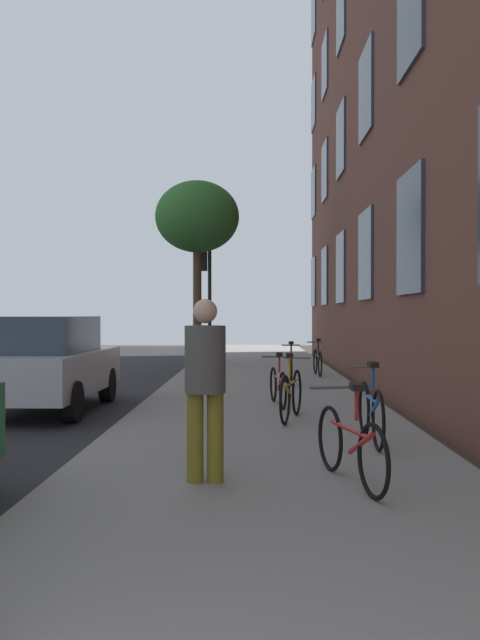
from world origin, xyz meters
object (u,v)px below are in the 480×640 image
at_px(bicycle_1, 371,411).
at_px(bicycle_5, 318,361).
at_px(car_1, 43,363).
at_px(bicycle_0, 350,444).
at_px(bicycle_4, 291,367).
at_px(tree_near, 197,218).
at_px(pedestrian_0, 205,378).
at_px(bicycle_3, 278,385).
at_px(bicycle_2, 291,393).
at_px(traffic_light, 207,282).

relative_size(bicycle_1, bicycle_5, 1.04).
bearing_deg(car_1, bicycle_1, -34.22).
relative_size(bicycle_0, bicycle_4, 1.03).
relative_size(tree_near, bicycle_0, 3.35).
relative_size(bicycle_5, pedestrian_0, 0.95).
bearing_deg(bicycle_1, bicycle_5, 88.48).
xyz_separation_m(bicycle_3, pedestrian_0, (-0.88, -5.29, 0.61)).
relative_size(bicycle_0, car_1, 0.42).
relative_size(bicycle_2, car_1, 0.41).
height_order(bicycle_3, pedestrian_0, pedestrian_0).
height_order(bicycle_3, bicycle_4, bicycle_4).
xyz_separation_m(traffic_light, bicycle_5, (3.15, -5.32, -2.25)).
bearing_deg(tree_near, car_1, -101.61).
bearing_deg(bicycle_1, traffic_light, 101.43).
height_order(pedestrian_0, car_1, pedestrian_0).
xyz_separation_m(bicycle_0, bicycle_3, (-0.45, 5.35, -0.01)).
height_order(bicycle_0, bicycle_4, bicycle_4).
distance_m(bicycle_0, car_1, 6.98).
relative_size(tree_near, pedestrian_0, 3.32).
xyz_separation_m(bicycle_0, bicycle_2, (-0.32, 3.79, 0.02)).
height_order(bicycle_0, car_1, car_1).
height_order(bicycle_2, pedestrian_0, pedestrian_0).
height_order(bicycle_5, pedestrian_0, pedestrian_0).
distance_m(bicycle_3, bicycle_5, 5.82).
bearing_deg(car_1, pedestrian_0, -59.54).
distance_m(bicycle_4, bicycle_5, 2.24).
bearing_deg(bicycle_2, bicycle_4, 86.66).
height_order(bicycle_0, bicycle_3, bicycle_0).
bearing_deg(bicycle_3, bicycle_2, -85.22).
relative_size(bicycle_1, bicycle_3, 1.02).
height_order(bicycle_5, car_1, car_1).
xyz_separation_m(bicycle_1, bicycle_2, (-0.85, 1.81, 0.00)).
relative_size(bicycle_0, bicycle_3, 1.03).
relative_size(bicycle_0, pedestrian_0, 0.99).
distance_m(bicycle_5, car_1, 7.71).
bearing_deg(traffic_light, pedestrian_0, -86.32).
relative_size(bicycle_4, car_1, 0.41).
bearing_deg(pedestrian_0, bicycle_5, 79.17).
distance_m(traffic_light, bicycle_1, 14.84).
relative_size(bicycle_5, car_1, 0.40).
xyz_separation_m(traffic_light, bicycle_4, (2.36, -7.42, -2.24)).
bearing_deg(bicycle_3, tree_near, 102.76).
bearing_deg(bicycle_5, car_1, -132.64).
bearing_deg(bicycle_5, traffic_light, 120.61).
bearing_deg(tree_near, bicycle_4, -65.98).
bearing_deg(tree_near, bicycle_5, -47.14).
xyz_separation_m(bicycle_1, bicycle_5, (0.24, 9.06, -0.02)).
bearing_deg(bicycle_4, bicycle_2, -93.34).
bearing_deg(bicycle_1, tree_near, 103.70).
distance_m(bicycle_1, bicycle_3, 3.51).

